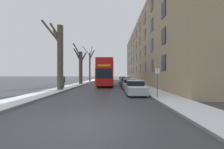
{
  "coord_description": "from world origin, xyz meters",
  "views": [
    {
      "loc": [
        1.29,
        -5.89,
        1.96
      ],
      "look_at": [
        0.98,
        15.13,
        1.98
      ],
      "focal_mm": 24.0,
      "sensor_mm": 36.0,
      "label": 1
    }
  ],
  "objects": [
    {
      "name": "bare_tree_left_1",
      "position": [
        -5.36,
        23.39,
        3.67
      ],
      "size": [
        2.69,
        2.36,
        7.79
      ],
      "color": "#4C4238",
      "rests_on": "ground"
    },
    {
      "name": "double_decker_bus",
      "position": [
        -0.14,
        20.24,
        2.51
      ],
      "size": [
        2.59,
        10.27,
        4.44
      ],
      "color": "red",
      "rests_on": "ground"
    },
    {
      "name": "terrace_facade_right",
      "position": [
        11.29,
        31.63,
        7.4
      ],
      "size": [
        9.1,
        53.44,
        14.79
      ],
      "color": "tan",
      "rests_on": "ground"
    },
    {
      "name": "ground_plane",
      "position": [
        0.0,
        0.0,
        0.0
      ],
      "size": [
        320.0,
        320.0,
        0.0
      ],
      "primitive_type": "plane",
      "color": "#424247"
    },
    {
      "name": "bare_tree_left_2",
      "position": [
        -5.18,
        33.73,
        4.52
      ],
      "size": [
        2.89,
        2.96,
        9.22
      ],
      "color": "#4C4238",
      "rests_on": "ground"
    },
    {
      "name": "parked_car_3",
      "position": [
        3.33,
        25.88,
        0.65
      ],
      "size": [
        1.79,
        4.35,
        1.41
      ],
      "color": "#9EA3AD",
      "rests_on": "ground"
    },
    {
      "name": "sidewalk_right",
      "position": [
        5.6,
        53.0,
        0.08
      ],
      "size": [
        2.41,
        130.0,
        0.16
      ],
      "color": "slate",
      "rests_on": "ground"
    },
    {
      "name": "parked_car_4",
      "position": [
        3.33,
        32.09,
        0.68
      ],
      "size": [
        1.82,
        4.01,
        1.47
      ],
      "color": "silver",
      "rests_on": "ground"
    },
    {
      "name": "parked_car_1",
      "position": [
        3.33,
        14.2,
        0.66
      ],
      "size": [
        1.78,
        4.46,
        1.43
      ],
      "color": "slate",
      "rests_on": "ground"
    },
    {
      "name": "pedestrian_left_sidewalk",
      "position": [
        -5.69,
        14.65,
        1.01
      ],
      "size": [
        0.4,
        0.4,
        1.85
      ],
      "rotation": [
        0.0,
        0.0,
        1.92
      ],
      "color": "navy",
      "rests_on": "ground"
    },
    {
      "name": "sidewalk_left",
      "position": [
        -5.6,
        53.0,
        0.08
      ],
      "size": [
        2.41,
        130.0,
        0.16
      ],
      "color": "slate",
      "rests_on": "ground"
    },
    {
      "name": "parked_car_2",
      "position": [
        3.33,
        19.96,
        0.69
      ],
      "size": [
        1.83,
        4.54,
        1.51
      ],
      "color": "slate",
      "rests_on": "ground"
    },
    {
      "name": "street_sign_post",
      "position": [
        4.69,
        5.92,
        1.44
      ],
      "size": [
        0.32,
        0.07,
        2.5
      ],
      "color": "#4C4F54",
      "rests_on": "ground"
    },
    {
      "name": "bare_tree_left_0",
      "position": [
        -5.39,
        12.26,
        4.41
      ],
      "size": [
        2.62,
        2.22,
        8.58
      ],
      "color": "#4C4238",
      "rests_on": "ground"
    },
    {
      "name": "parked_car_0",
      "position": [
        3.33,
        8.79,
        0.66
      ],
      "size": [
        1.74,
        4.4,
        1.42
      ],
      "color": "#9EA3AD",
      "rests_on": "ground"
    }
  ]
}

